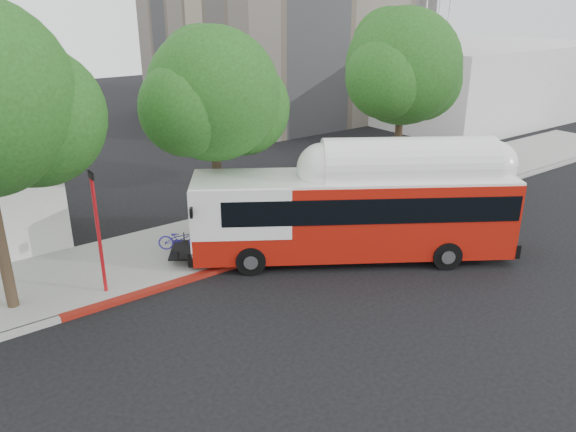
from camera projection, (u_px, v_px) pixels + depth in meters
name	position (u px, v px, depth m)	size (l,w,h in m)	color
ground	(335.00, 295.00, 19.11)	(120.00, 120.00, 0.00)	black
sidewalk	(235.00, 233.00, 23.95)	(60.00, 5.00, 0.15)	gray
curb_strip	(270.00, 254.00, 22.00)	(60.00, 0.30, 0.15)	gray
red_curb_segment	(202.00, 275.00, 20.33)	(10.00, 0.32, 0.16)	maroon
street_tree_mid	(222.00, 99.00, 21.18)	(5.75, 5.00, 8.62)	#2D2116
street_tree_right	(408.00, 71.00, 26.47)	(6.21, 5.40, 9.18)	#2D2116
horizon_block	(482.00, 81.00, 46.65)	(20.00, 12.00, 6.00)	silver
transit_bus	(355.00, 215.00, 21.27)	(11.99, 8.86, 3.80)	#A7160B
signal_pole	(99.00, 234.00, 18.35)	(0.12, 0.41, 4.38)	red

